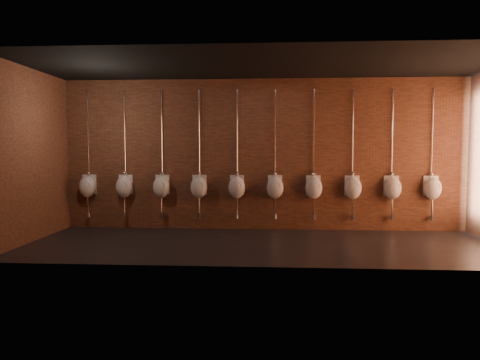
% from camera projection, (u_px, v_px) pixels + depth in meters
% --- Properties ---
extents(ground, '(8.50, 8.50, 0.00)m').
position_uv_depth(ground, '(262.00, 244.00, 7.70)').
color(ground, black).
rests_on(ground, ground).
extents(room_shell, '(8.54, 3.04, 3.22)m').
position_uv_depth(room_shell, '(262.00, 132.00, 7.56)').
color(room_shell, black).
rests_on(room_shell, ground).
extents(urinal_0, '(0.36, 0.32, 2.71)m').
position_uv_depth(urinal_0, '(88.00, 186.00, 9.23)').
color(urinal_0, white).
rests_on(urinal_0, ground).
extents(urinal_1, '(0.36, 0.32, 2.71)m').
position_uv_depth(urinal_1, '(124.00, 186.00, 9.18)').
color(urinal_1, white).
rests_on(urinal_1, ground).
extents(urinal_2, '(0.36, 0.32, 2.71)m').
position_uv_depth(urinal_2, '(161.00, 186.00, 9.14)').
color(urinal_2, white).
rests_on(urinal_2, ground).
extents(urinal_3, '(0.36, 0.32, 2.71)m').
position_uv_depth(urinal_3, '(199.00, 186.00, 9.09)').
color(urinal_3, white).
rests_on(urinal_3, ground).
extents(urinal_4, '(0.36, 0.32, 2.71)m').
position_uv_depth(urinal_4, '(237.00, 187.00, 9.04)').
color(urinal_4, white).
rests_on(urinal_4, ground).
extents(urinal_5, '(0.36, 0.32, 2.71)m').
position_uv_depth(urinal_5, '(275.00, 187.00, 8.99)').
color(urinal_5, white).
rests_on(urinal_5, ground).
extents(urinal_6, '(0.36, 0.32, 2.71)m').
position_uv_depth(urinal_6, '(314.00, 187.00, 8.94)').
color(urinal_6, white).
rests_on(urinal_6, ground).
extents(urinal_7, '(0.36, 0.32, 2.71)m').
position_uv_depth(urinal_7, '(353.00, 187.00, 8.90)').
color(urinal_7, white).
rests_on(urinal_7, ground).
extents(urinal_8, '(0.36, 0.32, 2.71)m').
position_uv_depth(urinal_8, '(392.00, 187.00, 8.85)').
color(urinal_8, white).
rests_on(urinal_8, ground).
extents(urinal_9, '(0.36, 0.32, 2.71)m').
position_uv_depth(urinal_9, '(432.00, 188.00, 8.80)').
color(urinal_9, white).
rests_on(urinal_9, ground).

